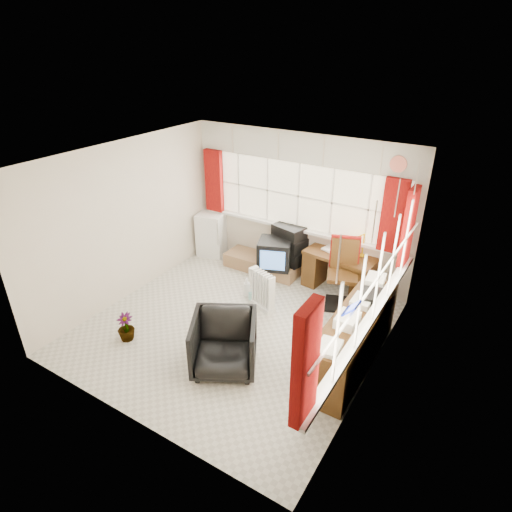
{
  "coord_description": "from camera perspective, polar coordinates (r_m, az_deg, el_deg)",
  "views": [
    {
      "loc": [
        2.96,
        -4.2,
        3.83
      ],
      "look_at": [
        0.04,
        0.55,
        0.96
      ],
      "focal_mm": 30.0,
      "sensor_mm": 36.0,
      "label": 1
    }
  ],
  "objects": [
    {
      "name": "hifi_stack",
      "position": [
        7.55,
        4.4,
        1.55
      ],
      "size": [
        0.72,
        0.55,
        0.67
      ],
      "color": "black",
      "rests_on": "tv_bench"
    },
    {
      "name": "spray_bottle_a",
      "position": [
        7.04,
        -1.24,
        -4.15
      ],
      "size": [
        0.15,
        0.15,
        0.32
      ],
      "primitive_type": "imported",
      "rotation": [
        0.0,
        0.0,
        0.27
      ],
      "color": "white",
      "rests_on": "ground"
    },
    {
      "name": "spray_bottle_b",
      "position": [
        6.95,
        -0.49,
        -5.18
      ],
      "size": [
        0.13,
        0.13,
        0.21
      ],
      "primitive_type": "imported",
      "rotation": [
        0.0,
        0.0,
        -0.5
      ],
      "color": "#90D6CA",
      "rests_on": "ground"
    },
    {
      "name": "flower_vase",
      "position": [
        6.32,
        -16.98,
        -9.05
      ],
      "size": [
        0.27,
        0.27,
        0.42
      ],
      "primitive_type": "imported",
      "rotation": [
        0.0,
        0.0,
        0.18
      ],
      "color": "black",
      "rests_on": "ground"
    },
    {
      "name": "radiator",
      "position": [
        6.66,
        0.96,
        -5.12
      ],
      "size": [
        0.46,
        0.3,
        0.64
      ],
      "color": "white",
      "rests_on": "ground"
    },
    {
      "name": "curtains",
      "position": [
        6.0,
        9.13,
        3.58
      ],
      "size": [
        3.83,
        3.83,
        1.15
      ],
      "color": "#951308",
      "rests_on": "room_walls"
    },
    {
      "name": "overhead_cabinets",
      "position": [
        5.76,
        10.44,
        10.91
      ],
      "size": [
        3.98,
        3.98,
        0.48
      ],
      "color": "beige",
      "rests_on": "room_walls"
    },
    {
      "name": "credenza",
      "position": [
        5.71,
        12.9,
        -10.54
      ],
      "size": [
        0.5,
        2.0,
        0.85
      ],
      "color": "#573714",
      "rests_on": "ground"
    },
    {
      "name": "window_right",
      "position": [
        5.19,
        15.0,
        -7.56
      ],
      "size": [
        0.12,
        3.7,
        3.6
      ],
      "color": "#F3E5C0",
      "rests_on": "room_walls"
    },
    {
      "name": "desk",
      "position": [
        7.22,
        11.08,
        -1.92
      ],
      "size": [
        1.22,
        0.7,
        0.7
      ],
      "color": "#573714",
      "rests_on": "ground"
    },
    {
      "name": "desk_lamp",
      "position": [
        7.0,
        14.18,
        2.08
      ],
      "size": [
        0.14,
        0.12,
        0.41
      ],
      "color": "yellow",
      "rests_on": "desk"
    },
    {
      "name": "task_chair",
      "position": [
        6.8,
        11.54,
        -1.76
      ],
      "size": [
        0.6,
        0.62,
        1.12
      ],
      "color": "black",
      "rests_on": "ground"
    },
    {
      "name": "room_walls",
      "position": [
        5.64,
        -3.28,
        2.81
      ],
      "size": [
        4.0,
        4.0,
        4.0
      ],
      "color": "beige",
      "rests_on": "ground"
    },
    {
      "name": "ground",
      "position": [
        6.41,
        -2.93,
        -9.5
      ],
      "size": [
        4.0,
        4.0,
        0.0
      ],
      "primitive_type": "plane",
      "color": "beige",
      "rests_on": "ground"
    },
    {
      "name": "file_tray",
      "position": [
        5.79,
        15.19,
        -5.26
      ],
      "size": [
        0.35,
        0.4,
        0.12
      ],
      "primitive_type": "cube",
      "rotation": [
        0.0,
        0.0,
        0.24
      ],
      "color": "black",
      "rests_on": "credenza"
    },
    {
      "name": "crt_tv",
      "position": [
        7.36,
        2.51,
        0.3
      ],
      "size": [
        0.69,
        0.66,
        0.5
      ],
      "color": "black",
      "rests_on": "tv_bench"
    },
    {
      "name": "office_chair",
      "position": [
        5.52,
        -4.27,
        -11.58
      ],
      "size": [
        1.09,
        1.1,
        0.74
      ],
      "primitive_type": "imported",
      "rotation": [
        0.0,
        0.0,
        0.51
      ],
      "color": "black",
      "rests_on": "ground"
    },
    {
      "name": "mini_fridge",
      "position": [
        8.34,
        -5.86,
        2.98
      ],
      "size": [
        0.59,
        0.59,
        0.84
      ],
      "color": "white",
      "rests_on": "ground"
    },
    {
      "name": "window_back",
      "position": [
        7.4,
        5.42,
        4.19
      ],
      "size": [
        3.7,
        0.12,
        3.6
      ],
      "color": "#F3E5C0",
      "rests_on": "room_walls"
    },
    {
      "name": "tv_bench",
      "position": [
        7.81,
        0.82,
        -1.06
      ],
      "size": [
        1.4,
        0.5,
        0.25
      ],
      "primitive_type": "cube",
      "color": "#9D744E",
      "rests_on": "ground"
    }
  ]
}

